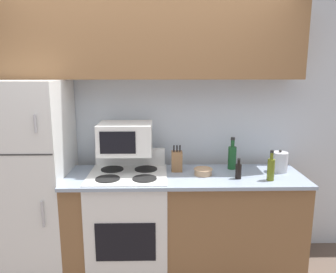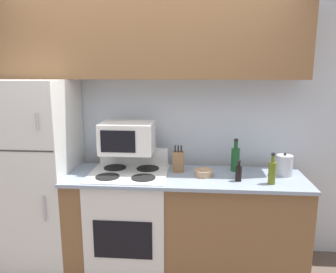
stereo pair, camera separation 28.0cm
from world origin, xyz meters
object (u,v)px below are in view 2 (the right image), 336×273
at_px(refrigerator, 39,174).
at_px(stove, 130,220).
at_px(bottle_olive_oil, 272,172).
at_px(bowl, 204,172).
at_px(kettle, 284,165).
at_px(bottle_soy_sauce, 239,173).
at_px(microwave, 128,137).
at_px(knife_block, 178,161).
at_px(bottle_wine_green, 235,158).

relative_size(refrigerator, stove, 1.60).
bearing_deg(bottle_olive_oil, bowl, 163.99).
distance_m(bottle_olive_oil, kettle, 0.28).
xyz_separation_m(refrigerator, bottle_soy_sauce, (1.82, -0.18, 0.12)).
xyz_separation_m(microwave, bottle_olive_oil, (1.24, -0.27, -0.21)).
relative_size(knife_block, bottle_wine_green, 0.82).
height_order(bottle_soy_sauce, kettle, kettle).
xyz_separation_m(refrigerator, bottle_olive_oil, (2.08, -0.23, 0.15)).
relative_size(bowl, bottle_wine_green, 0.55).
distance_m(knife_block, bowl, 0.26).
relative_size(microwave, bowl, 2.82).
distance_m(stove, bottle_wine_green, 1.12).
bearing_deg(microwave, kettle, -1.36).
height_order(refrigerator, bottle_soy_sauce, refrigerator).
bearing_deg(kettle, bowl, -173.69).
xyz_separation_m(microwave, bottle_soy_sauce, (0.98, -0.22, -0.24)).
xyz_separation_m(bottle_wine_green, bottle_olive_oil, (0.26, -0.33, -0.02)).
height_order(microwave, bottle_wine_green, microwave).
xyz_separation_m(stove, bottle_soy_sauce, (0.95, -0.11, 0.51)).
distance_m(refrigerator, bowl, 1.54).
bearing_deg(bottle_wine_green, bottle_soy_sauce, -90.76).
bearing_deg(kettle, bottle_olive_oil, -123.86).
bearing_deg(bowl, bottle_wine_green, 30.37).
bearing_deg(knife_block, refrigerator, -178.14).
bearing_deg(kettle, knife_block, 178.00).
bearing_deg(bowl, bottle_soy_sauce, -20.69).
bearing_deg(bottle_olive_oil, bottle_wine_green, 128.06).
relative_size(bowl, bottle_soy_sauce, 0.92).
relative_size(bottle_wine_green, bottle_olive_oil, 1.15).
relative_size(stove, bottle_wine_green, 3.65).
relative_size(bottle_soy_sauce, bottle_wine_green, 0.60).
height_order(refrigerator, bowl, refrigerator).
relative_size(bottle_soy_sauce, kettle, 0.88).
distance_m(knife_block, bottle_soy_sauce, 0.56).
bearing_deg(knife_block, microwave, 179.94).
distance_m(microwave, kettle, 1.41).
height_order(bowl, bottle_soy_sauce, bottle_soy_sauce).
distance_m(stove, knife_block, 0.70).
bearing_deg(bottle_soy_sauce, refrigerator, 174.47).
distance_m(microwave, knife_block, 0.51).
bearing_deg(microwave, bottle_olive_oil, -12.24).
relative_size(microwave, kettle, 2.29).
xyz_separation_m(knife_block, bowl, (0.23, -0.11, -0.06)).
bearing_deg(microwave, knife_block, -0.06).
bearing_deg(bottle_olive_oil, knife_block, 160.95).
bearing_deg(refrigerator, microwave, 2.91).
xyz_separation_m(microwave, knife_block, (0.46, -0.00, -0.22)).
relative_size(stove, microwave, 2.33).
relative_size(refrigerator, bottle_soy_sauce, 9.75).
relative_size(stove, bottle_soy_sauce, 6.09).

